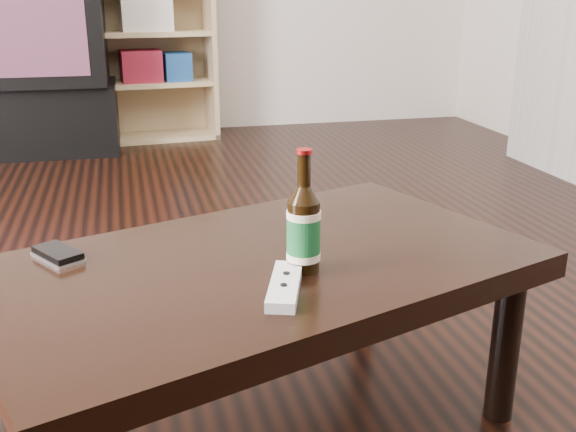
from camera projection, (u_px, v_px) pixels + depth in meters
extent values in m
cube|color=black|center=(108.00, 370.00, 1.70)|extent=(5.00, 6.00, 0.01)
cube|color=black|center=(29.00, 118.00, 3.86)|extent=(1.00, 0.51, 0.40)
cube|color=black|center=(17.00, 20.00, 3.69)|extent=(0.93, 0.59, 0.69)
cube|color=#9E3A12|center=(8.00, 23.00, 3.42)|extent=(0.76, 0.02, 0.55)
cube|color=tan|center=(98.00, 34.00, 3.98)|extent=(0.06, 0.32, 1.29)
cube|color=tan|center=(209.00, 32.00, 4.18)|extent=(0.06, 0.32, 1.29)
cube|color=tan|center=(161.00, 136.00, 4.28)|extent=(0.72, 0.38, 0.03)
cube|color=tan|center=(152.00, 32.00, 4.21)|extent=(0.70, 0.09, 1.29)
cube|color=tan|center=(158.00, 83.00, 4.17)|extent=(0.66, 0.34, 0.03)
cube|color=tan|center=(155.00, 33.00, 4.08)|extent=(0.66, 0.34, 0.03)
cube|color=maroon|center=(141.00, 66.00, 4.09)|extent=(0.26, 0.22, 0.19)
cube|color=navy|center=(177.00, 66.00, 4.16)|extent=(0.18, 0.21, 0.17)
cube|color=silver|center=(146.00, 15.00, 4.01)|extent=(0.31, 0.22, 0.19)
cube|color=black|center=(263.00, 270.00, 1.34)|extent=(1.21, 0.94, 0.05)
cylinder|color=black|center=(505.00, 346.00, 1.46)|extent=(0.08, 0.08, 0.35)
cylinder|color=black|center=(7.00, 371.00, 1.36)|extent=(0.08, 0.08, 0.35)
cylinder|color=black|center=(364.00, 272.00, 1.84)|extent=(0.08, 0.08, 0.35)
cylinder|color=black|center=(304.00, 236.00, 1.26)|extent=(0.07, 0.07, 0.14)
cylinder|color=#155E29|center=(304.00, 235.00, 1.26)|extent=(0.07, 0.07, 0.08)
cylinder|color=#F7EBC8|center=(304.00, 214.00, 1.24)|extent=(0.08, 0.08, 0.01)
cylinder|color=#F7EBC8|center=(303.00, 255.00, 1.27)|extent=(0.08, 0.08, 0.01)
cone|color=black|center=(304.00, 194.00, 1.23)|extent=(0.07, 0.07, 0.03)
cylinder|color=black|center=(304.00, 170.00, 1.21)|extent=(0.03, 0.03, 0.06)
cylinder|color=maroon|center=(304.00, 151.00, 1.20)|extent=(0.04, 0.04, 0.01)
cube|color=silver|center=(58.00, 257.00, 1.33)|extent=(0.11, 0.13, 0.01)
cube|color=black|center=(58.00, 253.00, 1.33)|extent=(0.10, 0.12, 0.02)
cylinder|color=silver|center=(66.00, 255.00, 1.30)|extent=(0.03, 0.03, 0.00)
cube|color=silver|center=(285.00, 286.00, 1.19)|extent=(0.11, 0.19, 0.02)
cylinder|color=black|center=(286.00, 273.00, 1.21)|extent=(0.02, 0.02, 0.00)
cylinder|color=black|center=(284.00, 285.00, 1.16)|extent=(0.02, 0.02, 0.00)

